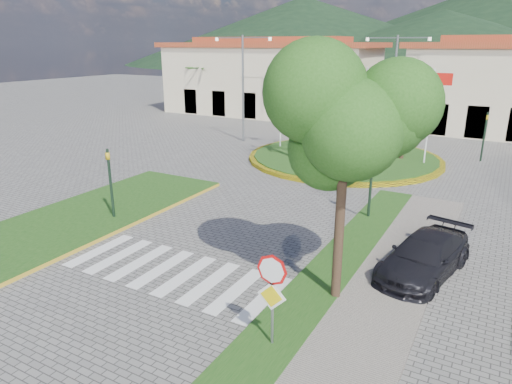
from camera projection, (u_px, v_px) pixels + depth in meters
The scene contains 22 objects.
ground at pixel (75, 333), 12.19m from camera, with size 160.00×160.00×0.00m, color slate.
sidewalk_right at pixel (312, 360), 11.05m from camera, with size 4.00×28.00×0.15m, color gray.
verge_right at pixel (268, 344), 11.60m from camera, with size 1.60×28.00×0.18m, color #194513.
median_left at pixel (84, 217), 20.16m from camera, with size 5.00×14.00×0.18m, color #194513.
crosswalk at pixel (171, 271), 15.51m from camera, with size 8.00×3.00×0.01m, color silver.
roundabout_island at pixel (344, 157), 30.40m from camera, with size 12.70×12.70×6.00m.
stop_sign at pixel (272, 287), 10.99m from camera, with size 0.80×0.11×2.65m.
deciduous_tree at pixel (345, 130), 12.19m from camera, with size 3.60×3.60×6.80m.
traffic_light_left at pixel (110, 178), 19.40m from camera, with size 0.15×0.18×3.20m.
traffic_light_right at pixel (371, 177), 19.46m from camera, with size 0.15×0.18×3.20m.
traffic_light_far at pixel (485, 132), 29.46m from camera, with size 0.18×0.15×3.20m.
direction_sign_west at pixel (359, 92), 37.73m from camera, with size 1.60×0.14×5.20m.
direction_sign_east at pixel (421, 96), 35.41m from camera, with size 1.60×0.14×5.20m.
street_lamp_centre at pixel (394, 83), 35.23m from camera, with size 4.80×0.16×8.00m.
street_lamp_west at pixel (243, 83), 34.89m from camera, with size 4.80×0.16×8.00m.
building_left at pixel (270, 78), 49.01m from camera, with size 23.32×9.54×8.05m.
hill_far_west at pixel (303, 32), 150.49m from camera, with size 140.00×140.00×22.00m, color black.
hill_near_back at pixel (441, 41), 122.25m from camera, with size 110.00×110.00×16.00m, color black.
white_van at pixel (343, 116), 45.08m from camera, with size 2.01×4.35×1.21m, color silver.
car_dark_a at pixel (399, 124), 39.84m from camera, with size 1.58×3.93×1.34m, color black.
car_dark_b at pixel (413, 125), 39.62m from camera, with size 1.38×3.95×1.30m, color black.
car_side_right at pixel (425, 256), 15.10m from camera, with size 1.89×4.65×1.35m, color black.
Camera 1 is at (9.31, -6.73, 7.38)m, focal length 32.00 mm.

